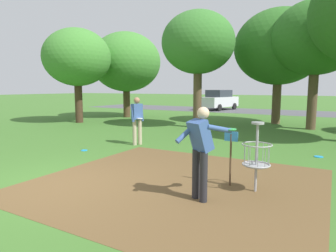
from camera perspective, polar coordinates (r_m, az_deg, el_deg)
ground_plane at (r=6.78m, az=-20.85°, el=-10.64°), size 160.00×160.00×0.00m
dirt_tee_pad at (r=6.51m, az=1.76°, el=-10.86°), size 5.86×5.49×0.01m
disc_golf_basket at (r=6.04m, az=16.29°, el=-5.21°), size 0.98×0.58×1.39m
player_foreground_watching at (r=5.32m, az=6.41°, el=-4.11°), size 0.89×0.87×1.71m
player_throwing at (r=10.56m, az=-6.02°, el=1.54°), size 0.45×0.49×1.71m
frisbee_mid_grass at (r=9.85m, az=27.21°, el=-5.33°), size 0.25×0.25×0.02m
frisbee_far_right at (r=10.03m, az=-15.97°, el=-4.56°), size 0.21×0.21×0.02m
tree_near_left at (r=18.01m, az=20.74°, el=14.10°), size 4.92×4.92×6.39m
tree_mid_left at (r=20.82m, az=-8.16°, el=12.16°), size 4.74×4.74×5.81m
tree_mid_center at (r=18.16m, az=-17.25°, el=12.54°), size 3.87×3.87×5.43m
tree_mid_right at (r=15.36m, az=5.86°, el=15.69°), size 3.68×3.68×5.86m
tree_far_center at (r=16.20m, az=26.82°, el=15.00°), size 4.17×4.17×6.20m
parking_lot_strip at (r=26.68m, az=18.62°, el=2.66°), size 36.00×6.00×0.01m
parked_car_leftmost at (r=27.87m, az=9.83°, el=5.02°), size 2.68×4.49×1.84m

